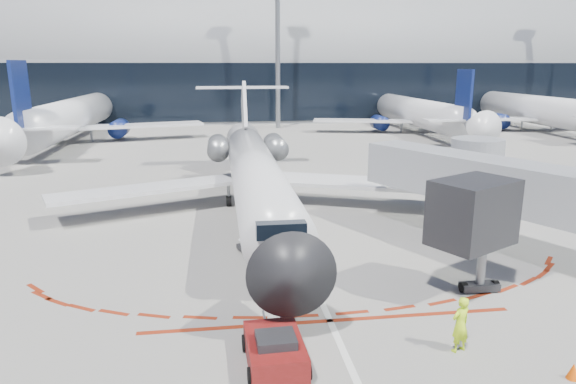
{
  "coord_description": "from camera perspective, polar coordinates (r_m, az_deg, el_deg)",
  "views": [
    {
      "loc": [
        -3.87,
        -28.45,
        9.25
      ],
      "look_at": [
        -0.28,
        -2.02,
        2.61
      ],
      "focal_mm": 32.0,
      "sensor_mm": 36.0,
      "label": 1
    }
  ],
  "objects": [
    {
      "name": "ground",
      "position": [
        30.16,
        0.02,
        -3.87
      ],
      "size": [
        260.0,
        260.0,
        0.0
      ],
      "primitive_type": "plane",
      "color": "slate",
      "rests_on": "ground"
    },
    {
      "name": "apron_centerline",
      "position": [
        32.05,
        -0.46,
        -2.78
      ],
      "size": [
        0.25,
        40.0,
        0.01
      ],
      "primitive_type": "cube",
      "color": "silver",
      "rests_on": "ground"
    },
    {
      "name": "apron_stop_bar",
      "position": [
        19.69,
        4.68,
        -14.06
      ],
      "size": [
        14.0,
        0.25,
        0.01
      ],
      "primitive_type": "cube",
      "color": "maroon",
      "rests_on": "ground"
    },
    {
      "name": "terminal_building",
      "position": [
        93.5,
        -5.51,
        13.47
      ],
      "size": [
        150.0,
        24.15,
        24.0
      ],
      "color": "gray",
      "rests_on": "ground"
    },
    {
      "name": "jet_bridge",
      "position": [
        29.54,
        20.04,
        0.93
      ],
      "size": [
        10.03,
        15.2,
        4.9
      ],
      "color": "#9B9FA4",
      "rests_on": "ground"
    },
    {
      "name": "light_mast_centre",
      "position": [
        77.03,
        -1.15,
        16.4
      ],
      "size": [
        0.7,
        0.7,
        25.0
      ],
      "primitive_type": "cylinder",
      "color": "gray",
      "rests_on": "ground"
    },
    {
      "name": "regional_jet",
      "position": [
        32.71,
        -3.72,
        2.32
      ],
      "size": [
        25.72,
        31.72,
        7.94
      ],
      "color": "silver",
      "rests_on": "ground"
    },
    {
      "name": "pushback_tug",
      "position": [
        16.91,
        -1.48,
        -17.14
      ],
      "size": [
        1.98,
        4.47,
        1.15
      ],
      "rotation": [
        0.0,
        0.0,
        0.04
      ],
      "color": "#5A0F0C",
      "rests_on": "ground"
    },
    {
      "name": "ramp_worker",
      "position": [
        18.26,
        18.6,
        -13.77
      ],
      "size": [
        0.82,
        0.68,
        1.93
      ],
      "primitive_type": "imported",
      "rotation": [
        0.0,
        0.0,
        3.5
      ],
      "color": "#CBFF1A",
      "rests_on": "ground"
    },
    {
      "name": "uld_container",
      "position": [
        25.92,
        -2.76,
        -4.53
      ],
      "size": [
        2.72,
        2.52,
        2.07
      ],
      "rotation": [
        0.0,
        0.0,
        0.35
      ],
      "color": "black",
      "rests_on": "ground"
    },
    {
      "name": "safety_cone_right",
      "position": [
        18.52,
        29.11,
        -16.99
      ],
      "size": [
        0.37,
        0.37,
        0.51
      ],
      "primitive_type": "cone",
      "color": "#E24B04",
      "rests_on": "ground"
    },
    {
      "name": "bg_airliner_1",
      "position": [
        69.01,
        -23.14,
        10.21
      ],
      "size": [
        37.26,
        39.45,
        12.05
      ],
      "primitive_type": null,
      "color": "silver",
      "rests_on": "ground"
    },
    {
      "name": "bg_airliner_2",
      "position": [
        75.09,
        14.01,
        10.69
      ],
      "size": [
        33.77,
        35.76,
        10.93
      ],
      "primitive_type": null,
      "color": "silver",
      "rests_on": "ground"
    },
    {
      "name": "bg_airliner_3",
      "position": [
        82.93,
        25.88,
        10.23
      ],
      "size": [
        35.87,
        37.98,
        11.6
      ],
      "primitive_type": null,
      "color": "silver",
      "rests_on": "ground"
    }
  ]
}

